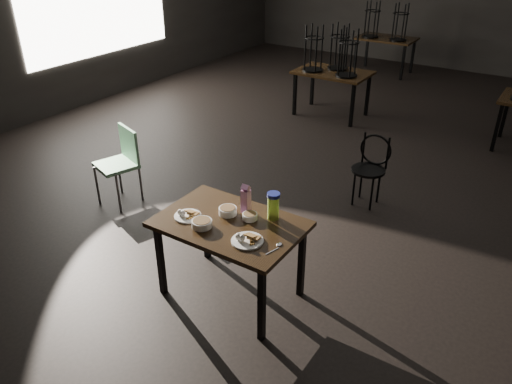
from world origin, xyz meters
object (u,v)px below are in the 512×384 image
Objects in this scene: juice_carton at (246,199)px; water_bottle at (273,206)px; bentwood_chair at (371,164)px; school_chair at (121,159)px; main_table at (230,230)px.

juice_carton reaches higher than water_bottle.
juice_carton is 2.09m from bentwood_chair.
bentwood_chair is 0.91× the size of school_chair.
main_table is at bearing -95.98° from juice_carton.
water_bottle is at bearing 8.77° from juice_carton.
juice_carton reaches higher than bentwood_chair.
juice_carton reaches higher than school_chair.
water_bottle is 0.27× the size of school_chair.
juice_carton is 0.30× the size of school_chair.
main_table is 5.03× the size of water_bottle.
main_table is 1.47× the size of bentwood_chair.
main_table is 0.42m from water_bottle.
main_table is 1.34× the size of school_chair.
school_chair is at bearing 168.99° from water_bottle.
main_table is 2.15m from school_chair.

